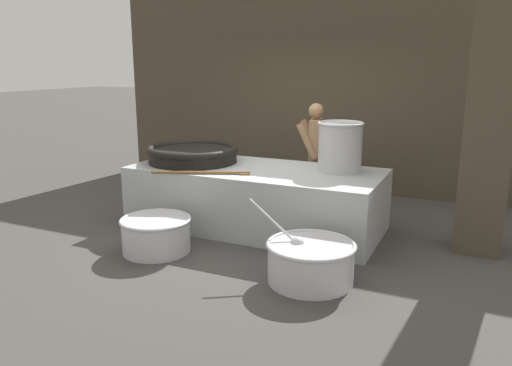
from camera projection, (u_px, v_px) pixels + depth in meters
The scene contains 10 objects.
ground_plane at pixel (256, 226), 6.62m from camera, with size 60.00×60.00×0.00m, color #474442.
back_wall at pixel (318, 91), 8.41m from camera, with size 7.46×0.24×3.30m, color #4C4233.
support_pillar at pixel (491, 107), 5.42m from camera, with size 0.51×0.51×3.30m, color #4C4233.
hearth_platform at pixel (256, 198), 6.53m from camera, with size 3.23×1.42×0.79m.
giant_wok_near at pixel (193, 153), 6.81m from camera, with size 1.25×1.25×0.22m.
stock_pot at pixel (340, 146), 6.20m from camera, with size 0.58×0.58×0.62m.
stirring_paddle at pixel (205, 173), 6.08m from camera, with size 1.14×0.54×0.04m.
cook at pixel (314, 153), 7.17m from camera, with size 0.44×0.62×1.56m.
prep_bowl_vegetables at pixel (310, 260), 4.90m from camera, with size 1.15×0.89×0.76m.
prep_bowl_meat at pixel (156, 233), 5.70m from camera, with size 0.81×0.81×0.40m.
Camera 1 is at (2.66, -5.71, 2.12)m, focal length 35.00 mm.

